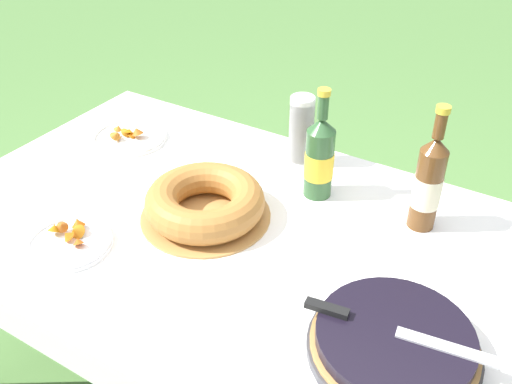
{
  "coord_description": "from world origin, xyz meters",
  "views": [
    {
      "loc": [
        0.63,
        -0.95,
        1.61
      ],
      "look_at": [
        -0.01,
        0.09,
        0.76
      ],
      "focal_mm": 40.0,
      "sensor_mm": 36.0,
      "label": 1
    }
  ],
  "objects_px": {
    "berry_tart": "(394,343)",
    "snack_plate_near": "(130,137)",
    "snack_plate_left": "(70,241)",
    "cider_bottle_amber": "(428,183)",
    "cider_bottle_green": "(319,158)",
    "cup_stack": "(301,131)",
    "serving_knife": "(381,326)",
    "bundt_cake": "(205,203)"
  },
  "relations": [
    {
      "from": "berry_tart",
      "to": "snack_plate_near",
      "type": "xyz_separation_m",
      "value": [
        -1.02,
        0.38,
        -0.02
      ]
    },
    {
      "from": "snack_plate_left",
      "to": "cider_bottle_amber",
      "type": "bearing_deg",
      "value": 36.63
    },
    {
      "from": "cider_bottle_green",
      "to": "snack_plate_left",
      "type": "distance_m",
      "value": 0.67
    },
    {
      "from": "snack_plate_left",
      "to": "cider_bottle_green",
      "type": "bearing_deg",
      "value": 50.92
    },
    {
      "from": "cider_bottle_green",
      "to": "snack_plate_near",
      "type": "xyz_separation_m",
      "value": [
        -0.65,
        -0.04,
        -0.11
      ]
    },
    {
      "from": "berry_tart",
      "to": "cup_stack",
      "type": "xyz_separation_m",
      "value": [
        -0.49,
        0.54,
        0.08
      ]
    },
    {
      "from": "serving_knife",
      "to": "cup_stack",
      "type": "height_order",
      "value": "cup_stack"
    },
    {
      "from": "cider_bottle_amber",
      "to": "berry_tart",
      "type": "bearing_deg",
      "value": -78.95
    },
    {
      "from": "cider_bottle_green",
      "to": "cider_bottle_amber",
      "type": "bearing_deg",
      "value": 2.18
    },
    {
      "from": "bundt_cake",
      "to": "cider_bottle_green",
      "type": "height_order",
      "value": "cider_bottle_green"
    },
    {
      "from": "cup_stack",
      "to": "bundt_cake",
      "type": "bearing_deg",
      "value": -102.54
    },
    {
      "from": "berry_tart",
      "to": "cup_stack",
      "type": "distance_m",
      "value": 0.74
    },
    {
      "from": "snack_plate_near",
      "to": "snack_plate_left",
      "type": "height_order",
      "value": "snack_plate_near"
    },
    {
      "from": "bundt_cake",
      "to": "snack_plate_near",
      "type": "bearing_deg",
      "value": 154.92
    },
    {
      "from": "cider_bottle_amber",
      "to": "cup_stack",
      "type": "bearing_deg",
      "value": 164.66
    },
    {
      "from": "snack_plate_left",
      "to": "cup_stack",
      "type": "bearing_deg",
      "value": 64.84
    },
    {
      "from": "snack_plate_near",
      "to": "snack_plate_left",
      "type": "xyz_separation_m",
      "value": [
        0.23,
        -0.48,
        0.0
      ]
    },
    {
      "from": "bundt_cake",
      "to": "cider_bottle_green",
      "type": "bearing_deg",
      "value": 51.12
    },
    {
      "from": "cider_bottle_green",
      "to": "snack_plate_near",
      "type": "bearing_deg",
      "value": -176.47
    },
    {
      "from": "berry_tart",
      "to": "cider_bottle_green",
      "type": "height_order",
      "value": "cider_bottle_green"
    },
    {
      "from": "cup_stack",
      "to": "cider_bottle_amber",
      "type": "relative_size",
      "value": 0.64
    },
    {
      "from": "berry_tart",
      "to": "snack_plate_near",
      "type": "height_order",
      "value": "berry_tart"
    },
    {
      "from": "berry_tart",
      "to": "cider_bottle_amber",
      "type": "distance_m",
      "value": 0.45
    },
    {
      "from": "bundt_cake",
      "to": "snack_plate_left",
      "type": "distance_m",
      "value": 0.34
    },
    {
      "from": "cider_bottle_green",
      "to": "snack_plate_left",
      "type": "height_order",
      "value": "cider_bottle_green"
    },
    {
      "from": "bundt_cake",
      "to": "snack_plate_left",
      "type": "height_order",
      "value": "bundt_cake"
    },
    {
      "from": "bundt_cake",
      "to": "serving_knife",
      "type": "bearing_deg",
      "value": -17.65
    },
    {
      "from": "berry_tart",
      "to": "bundt_cake",
      "type": "height_order",
      "value": "bundt_cake"
    },
    {
      "from": "serving_knife",
      "to": "snack_plate_left",
      "type": "distance_m",
      "value": 0.77
    },
    {
      "from": "cider_bottle_green",
      "to": "cider_bottle_amber",
      "type": "distance_m",
      "value": 0.29
    },
    {
      "from": "snack_plate_near",
      "to": "cup_stack",
      "type": "bearing_deg",
      "value": 17.07
    },
    {
      "from": "berry_tart",
      "to": "cider_bottle_green",
      "type": "xyz_separation_m",
      "value": [
        -0.37,
        0.42,
        0.09
      ]
    },
    {
      "from": "bundt_cake",
      "to": "snack_plate_left",
      "type": "relative_size",
      "value": 1.63
    },
    {
      "from": "berry_tart",
      "to": "serving_knife",
      "type": "bearing_deg",
      "value": -172.27
    },
    {
      "from": "berry_tart",
      "to": "cider_bottle_amber",
      "type": "bearing_deg",
      "value": 101.05
    },
    {
      "from": "bundt_cake",
      "to": "cider_bottle_amber",
      "type": "distance_m",
      "value": 0.56
    },
    {
      "from": "serving_knife",
      "to": "snack_plate_near",
      "type": "distance_m",
      "value": 1.07
    },
    {
      "from": "cider_bottle_amber",
      "to": "snack_plate_left",
      "type": "bearing_deg",
      "value": -143.37
    },
    {
      "from": "cider_bottle_green",
      "to": "cider_bottle_amber",
      "type": "relative_size",
      "value": 0.93
    },
    {
      "from": "cup_stack",
      "to": "cider_bottle_green",
      "type": "height_order",
      "value": "cider_bottle_green"
    },
    {
      "from": "serving_knife",
      "to": "cup_stack",
      "type": "relative_size",
      "value": 1.74
    },
    {
      "from": "berry_tart",
      "to": "bundt_cake",
      "type": "relative_size",
      "value": 1.0
    }
  ]
}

